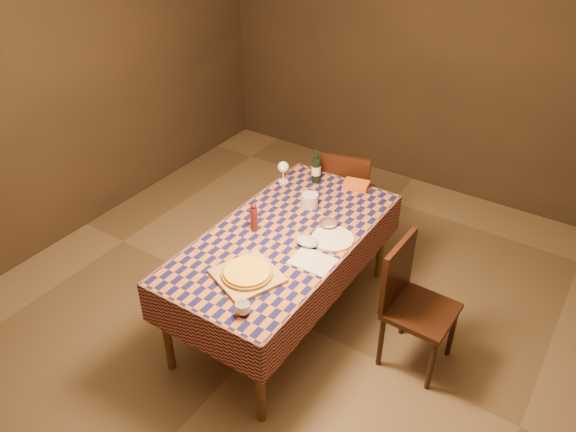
{
  "coord_description": "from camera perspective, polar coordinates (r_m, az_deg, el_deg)",
  "views": [
    {
      "loc": [
        1.73,
        -2.59,
        3.03
      ],
      "look_at": [
        0.0,
        0.05,
        0.9
      ],
      "focal_mm": 35.0,
      "sensor_mm": 36.0,
      "label": 1
    }
  ],
  "objects": [
    {
      "name": "cutting_board",
      "position": [
        3.5,
        -4.15,
        -6.09
      ],
      "size": [
        0.48,
        0.48,
        0.02
      ],
      "primitive_type": "cube",
      "rotation": [
        0.0,
        0.0,
        -0.39
      ],
      "color": "tan",
      "rests_on": "dining_table"
    },
    {
      "name": "tumbler",
      "position": [
        3.25,
        -4.63,
        -9.33
      ],
      "size": [
        0.1,
        0.1,
        0.07
      ],
      "primitive_type": "imported",
      "rotation": [
        0.0,
        0.0,
        -0.07
      ],
      "color": "white",
      "rests_on": "dining_table"
    },
    {
      "name": "pepper_mill",
      "position": [
        3.86,
        -3.47,
        -0.15
      ],
      "size": [
        0.06,
        0.06,
        0.21
      ],
      "color": "#4B1311",
      "rests_on": "dining_table"
    },
    {
      "name": "chair_far",
      "position": [
        4.8,
        5.85,
        2.35
      ],
      "size": [
        0.52,
        0.53,
        0.93
      ],
      "color": "black",
      "rests_on": "ground"
    },
    {
      "name": "wine_glass",
      "position": [
        4.39,
        -0.49,
        4.93
      ],
      "size": [
        0.09,
        0.09,
        0.18
      ],
      "color": "white",
      "rests_on": "dining_table"
    },
    {
      "name": "chair_right",
      "position": [
        3.81,
        12.37,
        -8.16
      ],
      "size": [
        0.44,
        0.43,
        0.93
      ],
      "color": "black",
      "rests_on": "ground"
    },
    {
      "name": "deli_tub",
      "position": [
        4.12,
        2.23,
        1.59
      ],
      "size": [
        0.15,
        0.15,
        0.1
      ],
      "primitive_type": "cylinder",
      "rotation": [
        0.0,
        0.0,
        0.29
      ],
      "color": "silver",
      "rests_on": "dining_table"
    },
    {
      "name": "flour_patch",
      "position": [
        3.62,
        2.53,
        -4.59
      ],
      "size": [
        0.28,
        0.21,
        0.0
      ],
      "primitive_type": "cube",
      "rotation": [
        0.0,
        0.0,
        0.01
      ],
      "color": "silver",
      "rests_on": "dining_table"
    },
    {
      "name": "bowl",
      "position": [
        3.92,
        4.11,
        -0.89
      ],
      "size": [
        0.16,
        0.16,
        0.04
      ],
      "primitive_type": "imported",
      "rotation": [
        0.0,
        0.0,
        0.24
      ],
      "color": "#5C454D",
      "rests_on": "dining_table"
    },
    {
      "name": "room",
      "position": [
        3.54,
        -0.45,
        5.67
      ],
      "size": [
        5.0,
        5.1,
        2.7
      ],
      "color": "brown",
      "rests_on": "ground"
    },
    {
      "name": "white_plate",
      "position": [
        3.81,
        4.55,
        -2.32
      ],
      "size": [
        0.33,
        0.33,
        0.02
      ],
      "primitive_type": "cylinder",
      "rotation": [
        0.0,
        0.0,
        -0.13
      ],
      "color": "white",
      "rests_on": "dining_table"
    },
    {
      "name": "pizza",
      "position": [
        3.48,
        -4.17,
        -5.75
      ],
      "size": [
        0.41,
        0.41,
        0.03
      ],
      "color": "#9D661A",
      "rests_on": "cutting_board"
    },
    {
      "name": "dining_table",
      "position": [
        3.89,
        -0.4,
        -2.86
      ],
      "size": [
        0.94,
        1.84,
        0.77
      ],
      "color": "brown",
      "rests_on": "ground"
    },
    {
      "name": "wine_bottle",
      "position": [
        4.41,
        2.87,
        4.74
      ],
      "size": [
        0.09,
        0.09,
        0.28
      ],
      "color": "black",
      "rests_on": "dining_table"
    },
    {
      "name": "takeout_container",
      "position": [
        4.39,
        6.94,
        3.15
      ],
      "size": [
        0.21,
        0.17,
        0.05
      ],
      "primitive_type": "cube",
      "rotation": [
        0.0,
        0.0,
        0.2
      ],
      "color": "#CE5E1B",
      "rests_on": "dining_table"
    },
    {
      "name": "flour_bag",
      "position": [
        3.76,
        1.98,
        -2.55
      ],
      "size": [
        0.18,
        0.14,
        0.05
      ],
      "primitive_type": "ellipsoid",
      "rotation": [
        0.0,
        0.0,
        -0.07
      ],
      "color": "#A6B4D4",
      "rests_on": "dining_table"
    }
  ]
}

